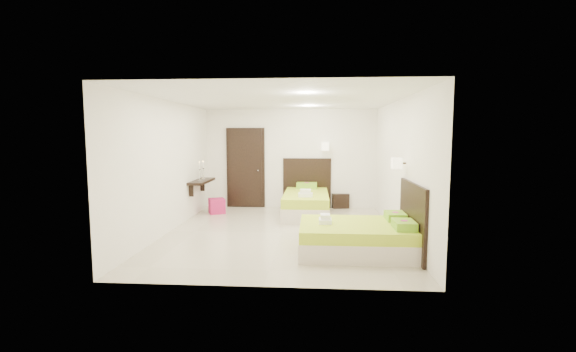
# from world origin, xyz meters

# --- Properties ---
(floor) EXTENTS (5.50, 5.50, 0.00)m
(floor) POSITION_xyz_m (0.00, 0.00, 0.00)
(floor) COLOR #BCB39C
(floor) RESTS_ON ground
(bed_single) EXTENTS (1.27, 2.11, 1.74)m
(bed_single) POSITION_xyz_m (0.44, 1.78, 0.31)
(bed_single) COLOR beige
(bed_single) RESTS_ON ground
(bed_double) EXTENTS (1.85, 1.57, 1.53)m
(bed_double) POSITION_xyz_m (1.40, -1.18, 0.28)
(bed_double) COLOR beige
(bed_double) RESTS_ON ground
(nightstand) EXTENTS (0.50, 0.46, 0.39)m
(nightstand) POSITION_xyz_m (1.31, 2.79, 0.19)
(nightstand) COLOR black
(nightstand) RESTS_ON ground
(ottoman) EXTENTS (0.49, 0.49, 0.37)m
(ottoman) POSITION_xyz_m (-1.77, 1.81, 0.18)
(ottoman) COLOR #A4154E
(ottoman) RESTS_ON ground
(door) EXTENTS (1.02, 0.15, 2.14)m
(door) POSITION_xyz_m (-1.20, 2.70, 1.05)
(door) COLOR black
(door) RESTS_ON ground
(console_shelf) EXTENTS (0.35, 1.20, 0.78)m
(console_shelf) POSITION_xyz_m (-2.08, 1.60, 0.82)
(console_shelf) COLOR black
(console_shelf) RESTS_ON ground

